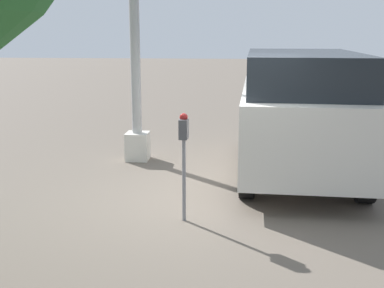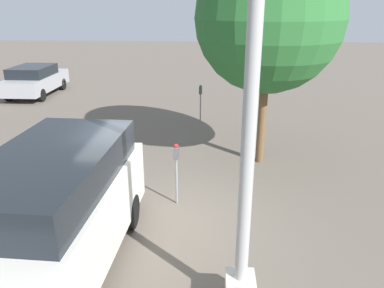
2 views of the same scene
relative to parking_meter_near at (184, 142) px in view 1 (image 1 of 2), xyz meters
The scene contains 4 objects.
ground_plane 1.31m from the parking_meter_near, 29.73° to the right, with size 80.00×80.00×0.00m, color #60564C.
parking_meter_near is the anchor object (origin of this frame).
lamp_post 3.62m from the parking_meter_near, 22.10° to the left, with size 0.44×0.44×6.54m.
parked_van 2.98m from the parking_meter_near, 37.05° to the right, with size 4.63×2.16×2.16m.
Camera 1 is at (-6.72, -0.29, 2.49)m, focal length 45.00 mm.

